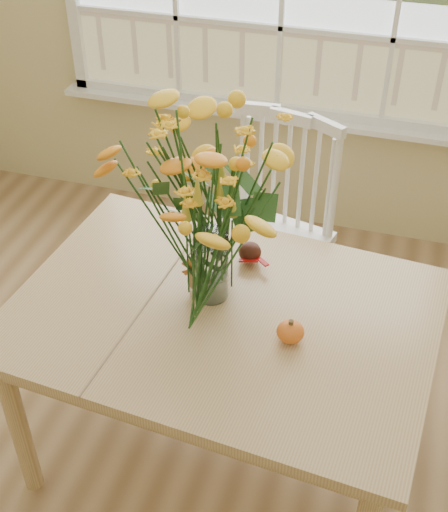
% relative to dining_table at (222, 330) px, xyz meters
% --- Properties ---
extents(dining_table, '(1.51, 1.14, 0.76)m').
position_rel_dining_table_xyz_m(dining_table, '(0.00, 0.00, 0.00)').
color(dining_table, tan).
rests_on(dining_table, floor).
extents(windsor_chair, '(0.58, 0.57, 1.05)m').
position_rel_dining_table_xyz_m(windsor_chair, '(0.00, 0.81, -0.09)').
color(windsor_chair, white).
rests_on(windsor_chair, floor).
extents(flower_vase, '(0.55, 0.55, 0.65)m').
position_rel_dining_table_xyz_m(flower_vase, '(-0.06, 0.07, 0.49)').
color(flower_vase, white).
rests_on(flower_vase, dining_table).
extents(pumpkin, '(0.09, 0.09, 0.07)m').
position_rel_dining_table_xyz_m(pumpkin, '(0.25, -0.08, 0.13)').
color(pumpkin, orange).
rests_on(pumpkin, dining_table).
extents(turkey_figurine, '(0.10, 0.08, 0.12)m').
position_rel_dining_table_xyz_m(turkey_figurine, '(-0.10, 0.07, 0.14)').
color(turkey_figurine, '#CCB78C').
rests_on(turkey_figurine, dining_table).
extents(dark_gourd, '(0.13, 0.10, 0.08)m').
position_rel_dining_table_xyz_m(dark_gourd, '(0.02, 0.29, 0.13)').
color(dark_gourd, '#38160F').
rests_on(dark_gourd, dining_table).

